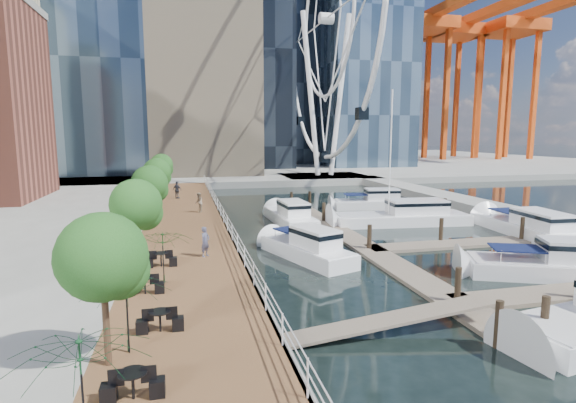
# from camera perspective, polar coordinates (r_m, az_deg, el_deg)

# --- Properties ---
(ground) EXTENTS (520.00, 520.00, 0.00)m
(ground) POSITION_cam_1_polar(r_m,az_deg,el_deg) (22.76, 11.34, -11.63)
(ground) COLOR black
(ground) RESTS_ON ground
(boardwalk) EXTENTS (6.00, 60.00, 1.00)m
(boardwalk) POSITION_cam_1_polar(r_m,az_deg,el_deg) (35.13, -12.88, -3.65)
(boardwalk) COLOR brown
(boardwalk) RESTS_ON ground
(seawall) EXTENTS (0.25, 60.00, 1.00)m
(seawall) POSITION_cam_1_polar(r_m,az_deg,el_deg) (35.27, -8.00, -3.47)
(seawall) COLOR #595954
(seawall) RESTS_ON ground
(land_far) EXTENTS (200.00, 114.00, 1.00)m
(land_far) POSITION_cam_1_polar(r_m,az_deg,el_deg) (121.93, -9.00, 5.00)
(land_far) COLOR gray
(land_far) RESTS_ON ground
(breakwater) EXTENTS (4.00, 60.00, 1.00)m
(breakwater) POSITION_cam_1_polar(r_m,az_deg,el_deg) (49.48, 22.91, -0.61)
(breakwater) COLOR gray
(breakwater) RESTS_ON ground
(pier) EXTENTS (14.00, 12.00, 1.00)m
(pier) POSITION_cam_1_polar(r_m,az_deg,el_deg) (75.36, 4.64, 2.96)
(pier) COLOR gray
(pier) RESTS_ON ground
(railing) EXTENTS (0.10, 60.00, 1.05)m
(railing) POSITION_cam_1_polar(r_m,az_deg,el_deg) (35.06, -8.19, -1.84)
(railing) COLOR white
(railing) RESTS_ON boardwalk
(floating_docks) EXTENTS (16.00, 34.00, 2.60)m
(floating_docks) POSITION_cam_1_polar(r_m,az_deg,el_deg) (34.71, 16.52, -3.95)
(floating_docks) COLOR #6D6051
(floating_docks) RESTS_ON ground
(ferris_wheel) EXTENTS (5.80, 45.60, 47.80)m
(ferris_wheel) POSITION_cam_1_polar(r_m,az_deg,el_deg) (77.17, 4.88, 22.09)
(ferris_wheel) COLOR white
(ferris_wheel) RESTS_ON ground
(port_cranes) EXTENTS (40.00, 52.00, 38.00)m
(port_cranes) POSITION_cam_1_polar(r_m,az_deg,el_deg) (138.82, 20.93, 13.03)
(port_cranes) COLOR #D84C14
(port_cranes) RESTS_ON ground
(street_trees) EXTENTS (2.60, 42.60, 4.60)m
(street_trees) POSITION_cam_1_polar(r_m,az_deg,el_deg) (33.64, -17.17, 2.19)
(street_trees) COLOR #3F2B1C
(street_trees) RESTS_ON ground
(cafe_tables) EXTENTS (2.50, 13.70, 0.74)m
(cafe_tables) POSITION_cam_1_polar(r_m,az_deg,el_deg) (18.56, -16.91, -12.05)
(cafe_tables) COLOR black
(cafe_tables) RESTS_ON ground
(yacht_foreground) EXTENTS (10.44, 6.49, 2.15)m
(yacht_foreground) POSITION_cam_1_polar(r_m,az_deg,el_deg) (29.04, 30.86, -8.25)
(yacht_foreground) COLOR silver
(yacht_foreground) RESTS_ON ground
(pedestrian_near) EXTENTS (0.71, 0.73, 1.69)m
(pedestrian_near) POSITION_cam_1_polar(r_m,az_deg,el_deg) (25.57, -10.47, -5.03)
(pedestrian_near) COLOR #45455C
(pedestrian_near) RESTS_ON boardwalk
(pedestrian_mid) EXTENTS (0.73, 0.90, 1.74)m
(pedestrian_mid) POSITION_cam_1_polar(r_m,az_deg,el_deg) (40.05, -11.27, -0.13)
(pedestrian_mid) COLOR gray
(pedestrian_mid) RESTS_ON boardwalk
(pedestrian_far) EXTENTS (1.13, 1.00, 1.83)m
(pedestrian_far) POSITION_cam_1_polar(r_m,az_deg,el_deg) (49.22, -13.89, 1.43)
(pedestrian_far) COLOR #353843
(pedestrian_far) RESTS_ON boardwalk
(moored_yachts) EXTENTS (22.97, 34.36, 11.50)m
(moored_yachts) POSITION_cam_1_polar(r_m,az_deg,el_deg) (38.29, 14.85, -3.48)
(moored_yachts) COLOR silver
(moored_yachts) RESTS_ON ground
(cafe_seating) EXTENTS (4.46, 14.32, 2.68)m
(cafe_seating) POSITION_cam_1_polar(r_m,az_deg,el_deg) (15.34, -19.28, -13.00)
(cafe_seating) COLOR #0F3A1C
(cafe_seating) RESTS_ON ground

